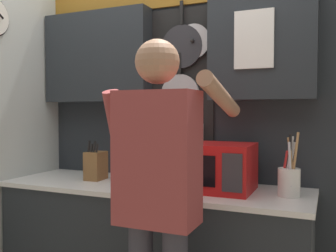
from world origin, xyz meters
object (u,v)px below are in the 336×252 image
at_px(utensil_crock, 289,179).
at_px(person, 159,185).
at_px(microwave, 210,166).
at_px(knife_block, 96,165).

xyz_separation_m(utensil_crock, person, (-0.54, -0.56, 0.03)).
relative_size(microwave, person, 0.30).
relative_size(microwave, utensil_crock, 1.42).
bearing_deg(person, utensil_crock, 46.15).
relative_size(knife_block, person, 0.16).
distance_m(knife_block, person, 0.93).
bearing_deg(utensil_crock, person, -133.85).
height_order(microwave, person, person).
bearing_deg(person, microwave, 81.51).
height_order(microwave, utensil_crock, utensil_crock).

